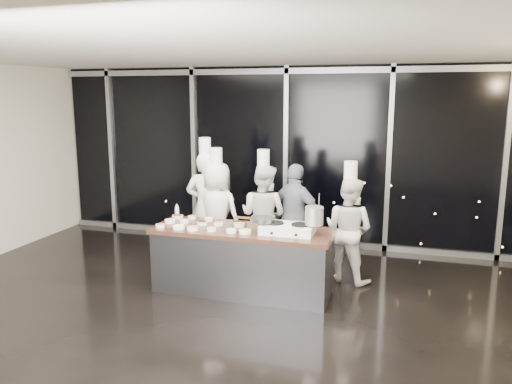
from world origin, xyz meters
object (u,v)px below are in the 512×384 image
(chef_far_left, at_px, (206,206))
(demo_counter, at_px, (243,260))
(chef_left, at_px, (217,213))
(guest, at_px, (296,216))
(stove, at_px, (287,229))
(stock_pot, at_px, (314,216))
(chef_right, at_px, (349,229))
(frying_pan, at_px, (262,220))
(chef_center, at_px, (263,215))

(chef_far_left, bearing_deg, demo_counter, 124.20)
(chef_left, xyz_separation_m, guest, (1.23, 0.23, -0.02))
(stove, distance_m, chef_left, 1.78)
(chef_left, height_order, guest, chef_left)
(guest, bearing_deg, stove, 119.30)
(stock_pot, distance_m, chef_far_left, 2.30)
(chef_left, relative_size, chef_right, 1.06)
(frying_pan, bearing_deg, guest, 82.16)
(stock_pot, relative_size, chef_center, 0.13)
(guest, relative_size, chef_right, 0.93)
(guest, bearing_deg, demo_counter, 91.66)
(demo_counter, height_order, stock_pot, stock_pot)
(demo_counter, height_order, frying_pan, frying_pan)
(chef_far_left, relative_size, guest, 1.23)
(guest, bearing_deg, chef_right, 176.46)
(stock_pot, xyz_separation_m, guest, (-0.52, 1.29, -0.34))
(guest, distance_m, chef_right, 0.97)
(chef_far_left, relative_size, chef_left, 1.08)
(chef_left, xyz_separation_m, chef_right, (2.11, -0.18, -0.05))
(stove, height_order, chef_right, chef_right)
(stove, relative_size, frying_pan, 1.28)
(stove, height_order, chef_far_left, chef_far_left)
(frying_pan, bearing_deg, chef_center, 104.51)
(frying_pan, bearing_deg, chef_right, 40.56)
(chef_far_left, bearing_deg, stove, 137.08)
(stove, bearing_deg, frying_pan, -177.72)
(chef_left, relative_size, guest, 1.14)
(stock_pot, xyz_separation_m, chef_far_left, (-1.98, 1.14, -0.24))
(guest, bearing_deg, frying_pan, 104.58)
(demo_counter, relative_size, guest, 1.50)
(chef_far_left, relative_size, chef_right, 1.15)
(demo_counter, bearing_deg, chef_left, 126.80)
(demo_counter, height_order, chef_right, chef_right)
(demo_counter, height_order, guest, guest)
(stock_pot, bearing_deg, demo_counter, 178.78)
(stove, relative_size, chef_left, 0.37)
(demo_counter, xyz_separation_m, stock_pot, (0.98, -0.02, 0.71))
(chef_far_left, bearing_deg, guest, 178.30)
(chef_left, bearing_deg, demo_counter, 138.49)
(stock_pot, xyz_separation_m, chef_center, (-1.02, 1.16, -0.33))
(frying_pan, relative_size, chef_left, 0.29)
(stove, distance_m, guest, 1.33)
(stove, bearing_deg, chef_far_left, 143.75)
(chef_far_left, xyz_separation_m, chef_left, (0.22, -0.08, -0.08))
(stove, xyz_separation_m, frying_pan, (-0.34, -0.02, 0.10))
(demo_counter, relative_size, chef_far_left, 1.21)
(demo_counter, height_order, chef_left, chef_left)
(stove, height_order, frying_pan, frying_pan)
(chef_far_left, xyz_separation_m, chef_right, (2.33, -0.26, -0.13))
(frying_pan, xyz_separation_m, chef_left, (-1.07, 1.10, -0.23))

